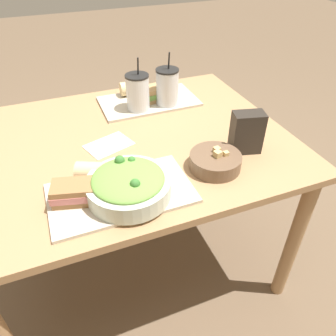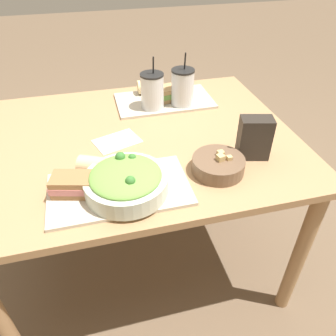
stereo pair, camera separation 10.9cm
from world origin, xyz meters
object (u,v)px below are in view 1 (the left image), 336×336
object	(u,v)px
baguette_far	(129,88)
napkin_folded	(109,145)
drink_cup_dark	(138,93)
chip_bag	(247,132)
sandwich_near	(74,192)
drink_cup_red	(167,88)
salad_bowl	(129,184)
soup_bowl	(215,161)
baguette_near	(95,172)
sandwich_far	(156,93)

from	to	relation	value
baguette_far	napkin_folded	world-z (taller)	baguette_far
drink_cup_dark	chip_bag	size ratio (longest dim) A/B	1.49
drink_cup_dark	chip_bag	distance (m)	0.54
sandwich_near	drink_cup_red	bearing A→B (deg)	60.08
salad_bowl	napkin_folded	distance (m)	0.32
baguette_far	drink_cup_red	size ratio (longest dim) A/B	0.36
chip_bag	napkin_folded	xyz separation A→B (m)	(-0.48, 0.22, -0.08)
salad_bowl	chip_bag	bearing A→B (deg)	11.09
soup_bowl	salad_bowl	bearing A→B (deg)	-173.24
baguette_far	drink_cup_dark	distance (m)	0.16
drink_cup_dark	salad_bowl	bearing A→B (deg)	-110.29
soup_bowl	baguette_far	world-z (taller)	baguette_far
sandwich_near	baguette_near	bearing A→B (deg)	59.18
sandwich_far	drink_cup_red	world-z (taller)	drink_cup_red
baguette_near	napkin_folded	distance (m)	0.23
sandwich_near	baguette_far	size ratio (longest dim) A/B	1.77
chip_bag	baguette_far	bearing A→B (deg)	128.38
drink_cup_dark	drink_cup_red	size ratio (longest dim) A/B	0.98
salad_bowl	soup_bowl	world-z (taller)	salad_bowl
salad_bowl	chip_bag	distance (m)	0.50
sandwich_near	baguette_near	distance (m)	0.11
salad_bowl	sandwich_near	xyz separation A→B (m)	(-0.16, 0.03, -0.01)
baguette_far	napkin_folded	bearing A→B (deg)	155.17
soup_bowl	baguette_near	world-z (taller)	baguette_near
soup_bowl	napkin_folded	xyz separation A→B (m)	(-0.32, 0.28, -0.03)
drink_cup_red	drink_cup_dark	bearing A→B (deg)	-180.00
salad_bowl	drink_cup_red	xyz separation A→B (m)	(0.35, 0.55, 0.04)
baguette_near	sandwich_near	bearing A→B (deg)	159.38
salad_bowl	soup_bowl	xyz separation A→B (m)	(0.33, 0.04, -0.02)
baguette_far	drink_cup_dark	world-z (taller)	drink_cup_dark
drink_cup_red	napkin_folded	bearing A→B (deg)	-145.49
baguette_near	chip_bag	bearing A→B (deg)	-66.85
salad_bowl	drink_cup_red	bearing A→B (deg)	57.91
baguette_near	baguette_far	distance (m)	0.67
baguette_far	chip_bag	distance (m)	0.68
drink_cup_dark	chip_bag	xyz separation A→B (m)	(0.28, -0.46, -0.01)
soup_bowl	sandwich_near	size ratio (longest dim) A/B	1.18
soup_bowl	drink_cup_red	world-z (taller)	drink_cup_red
drink_cup_red	napkin_folded	size ratio (longest dim) A/B	1.20
salad_bowl	soup_bowl	distance (m)	0.33
baguette_near	drink_cup_dark	size ratio (longest dim) A/B	0.56
sandwich_near	drink_cup_red	xyz separation A→B (m)	(0.51, 0.52, 0.05)
drink_cup_dark	sandwich_far	bearing A→B (deg)	30.65
salad_bowl	napkin_folded	world-z (taller)	salad_bowl
baguette_far	chip_bag	size ratio (longest dim) A/B	0.55
sandwich_far	baguette_far	distance (m)	0.14
soup_bowl	baguette_far	distance (m)	0.68
salad_bowl	drink_cup_dark	world-z (taller)	drink_cup_dark
sandwich_far	salad_bowl	bearing A→B (deg)	-126.80
sandwich_near	sandwich_far	size ratio (longest dim) A/B	0.96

